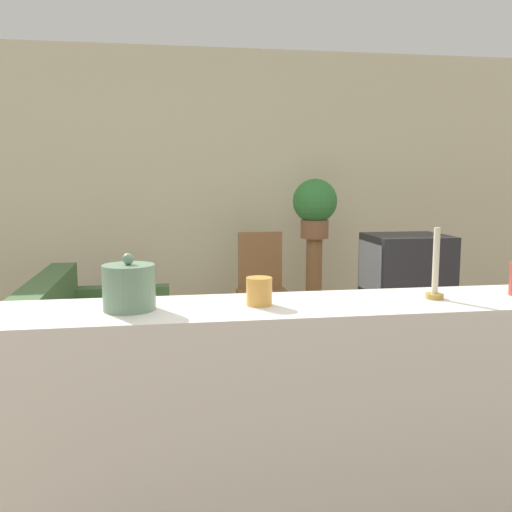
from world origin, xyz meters
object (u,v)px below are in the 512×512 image
Objects in this scene: television at (406,266)px; decorative_bowl at (129,287)px; couch at (96,348)px; potted_plant at (315,205)px; wooden_chair at (262,283)px.

decorative_bowl is at bearing -133.87° from television.
potted_plant reaches higher than couch.
television is at bearing -43.85° from wooden_chair.
potted_plant reaches higher than wooden_chair.
television is 2.78m from decorative_bowl.
potted_plant is at bearing 31.60° from couch.
couch is 2.98× the size of television.
potted_plant reaches higher than decorative_bowl.
potted_plant is at bearing 64.11° from decorative_bowl.
couch is 2.38m from potted_plant.
television is 1.33m from wooden_chair.
television is 1.26m from potted_plant.
potted_plant reaches higher than television.
wooden_chair is 4.76× the size of decorative_bowl.
couch is 1.65m from wooden_chair.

